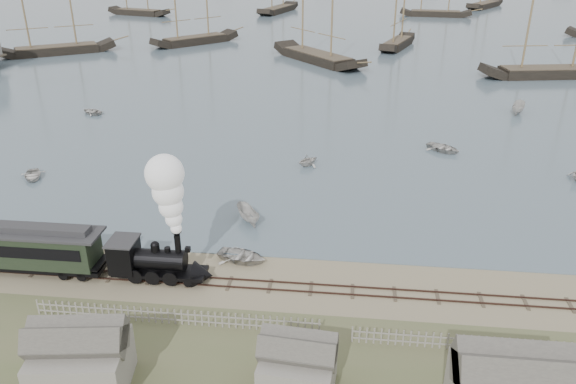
# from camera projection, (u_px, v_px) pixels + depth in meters

# --- Properties ---
(ground) EXTENTS (600.00, 600.00, 0.00)m
(ground) POSITION_uv_depth(u_px,v_px,m) (286.00, 272.00, 42.57)
(ground) COLOR gray
(ground) RESTS_ON ground
(harbor_water) EXTENTS (600.00, 336.00, 0.06)m
(harbor_water) POSITION_uv_depth(u_px,v_px,m) (342.00, 6.00, 195.80)
(harbor_water) COLOR #4A5C6A
(harbor_water) RESTS_ON ground
(rail_track) EXTENTS (120.00, 1.80, 0.16)m
(rail_track) POSITION_uv_depth(u_px,v_px,m) (283.00, 287.00, 40.75)
(rail_track) COLOR #3D2721
(rail_track) RESTS_ON ground
(picket_fence_west) EXTENTS (19.00, 0.10, 1.20)m
(picket_fence_west) POSITION_uv_depth(u_px,v_px,m) (176.00, 324.00, 36.92)
(picket_fence_west) COLOR gray
(picket_fence_west) RESTS_ON ground
(picket_fence_east) EXTENTS (15.00, 0.10, 1.20)m
(picket_fence_east) POSITION_uv_depth(u_px,v_px,m) (474.00, 351.00, 34.55)
(picket_fence_east) COLOR gray
(picket_fence_east) RESTS_ON ground
(locomotive) EXTENTS (7.56, 2.82, 9.43)m
(locomotive) POSITION_uv_depth(u_px,v_px,m) (166.00, 228.00, 39.78)
(locomotive) COLOR black
(locomotive) RESTS_ON ground
(passenger_coach) EXTENTS (14.16, 2.73, 3.44)m
(passenger_coach) POSITION_uv_depth(u_px,v_px,m) (11.00, 245.00, 41.92)
(passenger_coach) COLOR black
(passenger_coach) RESTS_ON ground
(beached_dinghy) EXTENTS (3.82, 4.61, 0.83)m
(beached_dinghy) POSITION_uv_depth(u_px,v_px,m) (242.00, 256.00, 43.87)
(beached_dinghy) COLOR #B8B5AF
(beached_dinghy) RESTS_ON ground
(rowboat_0) EXTENTS (4.20, 3.74, 0.72)m
(rowboat_0) POSITION_uv_depth(u_px,v_px,m) (32.00, 175.00, 58.44)
(rowboat_0) COLOR #B8B5AF
(rowboat_0) RESTS_ON harbor_water
(rowboat_1) EXTENTS (3.44, 3.44, 1.37)m
(rowboat_1) POSITION_uv_depth(u_px,v_px,m) (308.00, 160.00, 61.47)
(rowboat_1) COLOR #B8B5AF
(rowboat_1) RESTS_ON harbor_water
(rowboat_2) EXTENTS (3.59, 3.05, 1.34)m
(rowboat_2) POSITION_uv_depth(u_px,v_px,m) (248.00, 215.00, 49.58)
(rowboat_2) COLOR #B8B5AF
(rowboat_2) RESTS_ON harbor_water
(rowboat_3) EXTENTS (4.85, 5.05, 0.85)m
(rowboat_3) POSITION_uv_depth(u_px,v_px,m) (443.00, 148.00, 65.71)
(rowboat_3) COLOR #B8B5AF
(rowboat_3) RESTS_ON harbor_water
(rowboat_5) EXTENTS (4.41, 3.02, 1.59)m
(rowboat_5) POSITION_uv_depth(u_px,v_px,m) (518.00, 108.00, 79.24)
(rowboat_5) COLOR #B8B5AF
(rowboat_5) RESTS_ON harbor_water
(rowboat_6) EXTENTS (3.72, 4.14, 0.71)m
(rowboat_6) POSITION_uv_depth(u_px,v_px,m) (92.00, 111.00, 79.34)
(rowboat_6) COLOR #B8B5AF
(rowboat_6) RESTS_ON harbor_water
(schooner_0) EXTENTS (22.68, 17.47, 20.00)m
(schooner_0) POSITION_uv_depth(u_px,v_px,m) (49.00, 4.00, 114.27)
(schooner_0) COLOR black
(schooner_0) RESTS_ON harbor_water
(schooner_2) EXTENTS (20.33, 22.63, 20.00)m
(schooner_2) POSITION_uv_depth(u_px,v_px,m) (318.00, 9.00, 107.36)
(schooner_2) COLOR black
(schooner_2) RESTS_ON harbor_water
(schooner_3) EXTENTS (9.56, 17.98, 20.00)m
(schooner_3) POSITION_uv_depth(u_px,v_px,m) (401.00, 0.00, 120.78)
(schooner_3) COLOR black
(schooner_3) RESTS_ON harbor_water
(schooner_4) EXTENTS (24.68, 9.81, 20.00)m
(schooner_4) POSITION_uv_depth(u_px,v_px,m) (559.00, 19.00, 95.46)
(schooner_4) COLOR black
(schooner_4) RESTS_ON harbor_water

